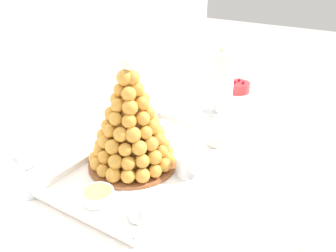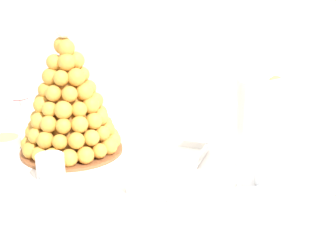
{
  "view_description": "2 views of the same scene",
  "coord_description": "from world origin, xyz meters",
  "px_view_note": "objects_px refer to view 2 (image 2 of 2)",
  "views": [
    {
      "loc": [
        -0.86,
        -0.57,
        1.34
      ],
      "look_at": [
        -0.04,
        -0.04,
        0.87
      ],
      "focal_mm": 39.73,
      "sensor_mm": 36.0,
      "label": 1
    },
    {
      "loc": [
        0.43,
        -0.94,
        1.22
      ],
      "look_at": [
        0.11,
        0.02,
        0.86
      ],
      "focal_mm": 49.79,
      "sensor_mm": 36.0,
      "label": 2
    }
  ],
  "objects_px": {
    "macaron_goblet": "(264,122)",
    "croquembouche": "(69,104)",
    "dessert_cup_centre": "(140,180)",
    "wine_glass": "(19,92)",
    "creme_brulee_ramekin": "(5,142)",
    "serving_tray": "(77,160)",
    "dessert_cup_mid_left": "(51,169)"
  },
  "relations": [
    {
      "from": "dessert_cup_mid_left",
      "to": "creme_brulee_ramekin",
      "type": "distance_m",
      "value": 0.25
    },
    {
      "from": "croquembouche",
      "to": "dessert_cup_centre",
      "type": "bearing_deg",
      "value": -31.55
    },
    {
      "from": "macaron_goblet",
      "to": "croquembouche",
      "type": "bearing_deg",
      "value": 176.11
    },
    {
      "from": "macaron_goblet",
      "to": "wine_glass",
      "type": "bearing_deg",
      "value": 166.31
    },
    {
      "from": "croquembouche",
      "to": "creme_brulee_ramekin",
      "type": "height_order",
      "value": "croquembouche"
    },
    {
      "from": "dessert_cup_mid_left",
      "to": "wine_glass",
      "type": "height_order",
      "value": "wine_glass"
    },
    {
      "from": "croquembouche",
      "to": "dessert_cup_mid_left",
      "type": "bearing_deg",
      "value": -76.42
    },
    {
      "from": "serving_tray",
      "to": "croquembouche",
      "type": "distance_m",
      "value": 0.14
    },
    {
      "from": "serving_tray",
      "to": "macaron_goblet",
      "type": "xyz_separation_m",
      "value": [
        0.44,
        0.0,
        0.14
      ]
    },
    {
      "from": "croquembouche",
      "to": "macaron_goblet",
      "type": "xyz_separation_m",
      "value": [
        0.47,
        -0.03,
        0.01
      ]
    },
    {
      "from": "dessert_cup_centre",
      "to": "wine_glass",
      "type": "relative_size",
      "value": 0.41
    },
    {
      "from": "dessert_cup_centre",
      "to": "wine_glass",
      "type": "bearing_deg",
      "value": 149.21
    },
    {
      "from": "croquembouche",
      "to": "wine_glass",
      "type": "height_order",
      "value": "croquembouche"
    },
    {
      "from": "croquembouche",
      "to": "wine_glass",
      "type": "distance_m",
      "value": 0.29
    },
    {
      "from": "croquembouche",
      "to": "wine_glass",
      "type": "relative_size",
      "value": 2.21
    },
    {
      "from": "dessert_cup_centre",
      "to": "macaron_goblet",
      "type": "distance_m",
      "value": 0.28
    },
    {
      "from": "serving_tray",
      "to": "croquembouche",
      "type": "height_order",
      "value": "croquembouche"
    },
    {
      "from": "serving_tray",
      "to": "creme_brulee_ramekin",
      "type": "relative_size",
      "value": 7.07
    },
    {
      "from": "macaron_goblet",
      "to": "dessert_cup_mid_left",
      "type": "bearing_deg",
      "value": -163.84
    },
    {
      "from": "serving_tray",
      "to": "dessert_cup_mid_left",
      "type": "relative_size",
      "value": 9.39
    },
    {
      "from": "dessert_cup_centre",
      "to": "wine_glass",
      "type": "height_order",
      "value": "wine_glass"
    },
    {
      "from": "dessert_cup_centre",
      "to": "macaron_goblet",
      "type": "relative_size",
      "value": 0.24
    },
    {
      "from": "serving_tray",
      "to": "dessert_cup_centre",
      "type": "height_order",
      "value": "dessert_cup_centre"
    },
    {
      "from": "serving_tray",
      "to": "dessert_cup_centre",
      "type": "xyz_separation_m",
      "value": [
        0.21,
        -0.11,
        0.03
      ]
    },
    {
      "from": "creme_brulee_ramekin",
      "to": "dessert_cup_mid_left",
      "type": "bearing_deg",
      "value": -30.73
    },
    {
      "from": "wine_glass",
      "to": "croquembouche",
      "type": "bearing_deg",
      "value": -30.05
    },
    {
      "from": "croquembouche",
      "to": "wine_glass",
      "type": "xyz_separation_m",
      "value": [
        -0.25,
        0.14,
        -0.03
      ]
    },
    {
      "from": "dessert_cup_centre",
      "to": "creme_brulee_ramekin",
      "type": "xyz_separation_m",
      "value": [
        -0.42,
        0.12,
        -0.01
      ]
    },
    {
      "from": "dessert_cup_mid_left",
      "to": "dessert_cup_centre",
      "type": "height_order",
      "value": "dessert_cup_centre"
    },
    {
      "from": "dessert_cup_centre",
      "to": "macaron_goblet",
      "type": "xyz_separation_m",
      "value": [
        0.23,
        0.12,
        0.11
      ]
    },
    {
      "from": "serving_tray",
      "to": "dessert_cup_centre",
      "type": "relative_size",
      "value": 9.73
    },
    {
      "from": "creme_brulee_ramekin",
      "to": "macaron_goblet",
      "type": "xyz_separation_m",
      "value": [
        0.65,
        -0.0,
        0.13
      ]
    }
  ]
}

